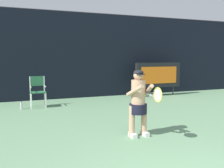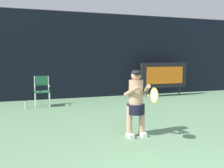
% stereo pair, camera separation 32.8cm
% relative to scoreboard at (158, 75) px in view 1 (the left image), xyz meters
% --- Properties ---
extents(backdrop_screen, '(18.00, 0.12, 3.66)m').
position_rel_scoreboard_xyz_m(backdrop_screen, '(-3.89, 0.84, 0.86)').
color(backdrop_screen, black).
rests_on(backdrop_screen, ground).
extents(scoreboard, '(2.20, 0.21, 1.50)m').
position_rel_scoreboard_xyz_m(scoreboard, '(0.00, 0.00, 0.00)').
color(scoreboard, black).
rests_on(scoreboard, ground).
extents(umpire_chair, '(0.52, 0.44, 1.08)m').
position_rel_scoreboard_xyz_m(umpire_chair, '(-5.29, -0.69, -0.33)').
color(umpire_chair, white).
rests_on(umpire_chair, ground).
extents(water_bottle, '(0.07, 0.07, 0.27)m').
position_rel_scoreboard_xyz_m(water_bottle, '(-5.86, -0.86, -0.82)').
color(water_bottle, silver).
rests_on(water_bottle, ground).
extents(tennis_player, '(0.54, 0.62, 1.47)m').
position_rel_scoreboard_xyz_m(tennis_player, '(-3.52, -4.87, -0.14)').
color(tennis_player, white).
rests_on(tennis_player, ground).
extents(tennis_racket, '(0.03, 0.60, 0.31)m').
position_rel_scoreboard_xyz_m(tennis_racket, '(-3.39, -5.42, 0.05)').
color(tennis_racket, black).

